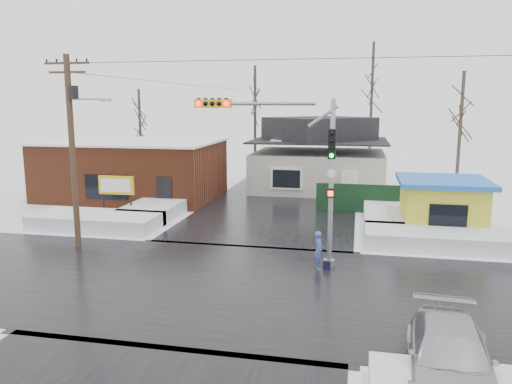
% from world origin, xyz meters
% --- Properties ---
extents(ground, '(120.00, 120.00, 0.00)m').
position_xyz_m(ground, '(0.00, 0.00, 0.00)').
color(ground, white).
rests_on(ground, ground).
extents(road_ns, '(10.00, 120.00, 0.02)m').
position_xyz_m(road_ns, '(0.00, 0.00, 0.01)').
color(road_ns, black).
rests_on(road_ns, ground).
extents(road_ew, '(120.00, 10.00, 0.02)m').
position_xyz_m(road_ew, '(0.00, 0.00, 0.01)').
color(road_ew, black).
rests_on(road_ew, ground).
extents(snowbank_nw, '(7.00, 3.00, 0.80)m').
position_xyz_m(snowbank_nw, '(-9.00, 7.00, 0.40)').
color(snowbank_nw, white).
rests_on(snowbank_nw, ground).
extents(snowbank_ne, '(7.00, 3.00, 0.80)m').
position_xyz_m(snowbank_ne, '(9.00, 7.00, 0.40)').
color(snowbank_ne, white).
rests_on(snowbank_ne, ground).
extents(snowbank_nside_w, '(3.00, 8.00, 0.80)m').
position_xyz_m(snowbank_nside_w, '(-7.00, 12.00, 0.40)').
color(snowbank_nside_w, white).
rests_on(snowbank_nside_w, ground).
extents(snowbank_nside_e, '(3.00, 8.00, 0.80)m').
position_xyz_m(snowbank_nside_e, '(7.00, 12.00, 0.40)').
color(snowbank_nside_e, white).
rests_on(snowbank_nside_e, ground).
extents(traffic_signal, '(6.05, 0.68, 7.00)m').
position_xyz_m(traffic_signal, '(2.43, 2.97, 4.54)').
color(traffic_signal, gray).
rests_on(traffic_signal, ground).
extents(utility_pole, '(3.15, 0.44, 9.00)m').
position_xyz_m(utility_pole, '(-7.93, 3.50, 5.11)').
color(utility_pole, '#382619').
rests_on(utility_pole, ground).
extents(brick_building, '(12.20, 8.20, 4.12)m').
position_xyz_m(brick_building, '(-11.00, 15.99, 2.08)').
color(brick_building, brown).
rests_on(brick_building, ground).
extents(marquee_sign, '(2.20, 0.21, 2.55)m').
position_xyz_m(marquee_sign, '(-9.00, 9.49, 1.92)').
color(marquee_sign, black).
rests_on(marquee_sign, ground).
extents(house, '(10.40, 8.40, 5.76)m').
position_xyz_m(house, '(2.00, 22.00, 2.62)').
color(house, beige).
rests_on(house, ground).
extents(kiosk, '(4.60, 4.60, 2.88)m').
position_xyz_m(kiosk, '(9.50, 9.99, 1.46)').
color(kiosk, gold).
rests_on(kiosk, ground).
extents(fence, '(8.00, 0.12, 1.80)m').
position_xyz_m(fence, '(6.50, 14.00, 0.90)').
color(fence, black).
rests_on(fence, ground).
extents(tree_far_left, '(3.00, 3.00, 10.00)m').
position_xyz_m(tree_far_left, '(-4.00, 26.00, 7.95)').
color(tree_far_left, '#332821').
rests_on(tree_far_left, ground).
extents(tree_far_mid, '(3.00, 3.00, 12.00)m').
position_xyz_m(tree_far_mid, '(6.00, 28.00, 9.54)').
color(tree_far_mid, '#332821').
rests_on(tree_far_mid, ground).
extents(tree_far_right, '(3.00, 3.00, 9.00)m').
position_xyz_m(tree_far_right, '(12.00, 20.00, 7.16)').
color(tree_far_right, '#332821').
rests_on(tree_far_right, ground).
extents(tree_far_west, '(3.00, 3.00, 8.00)m').
position_xyz_m(tree_far_west, '(-14.00, 24.00, 6.36)').
color(tree_far_west, '#332821').
rests_on(tree_far_west, ground).
extents(pedestrian, '(0.49, 0.65, 1.61)m').
position_xyz_m(pedestrian, '(3.59, 2.57, 0.80)').
color(pedestrian, '#4054B3').
rests_on(pedestrian, ground).
extents(car, '(2.38, 5.08, 1.43)m').
position_xyz_m(car, '(7.42, -5.50, 0.72)').
color(car, '#B2B5BA').
rests_on(car, ground).
extents(shopping_bag, '(0.29, 0.15, 0.35)m').
position_xyz_m(shopping_bag, '(3.94, 2.55, 0.17)').
color(shopping_bag, black).
rests_on(shopping_bag, ground).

